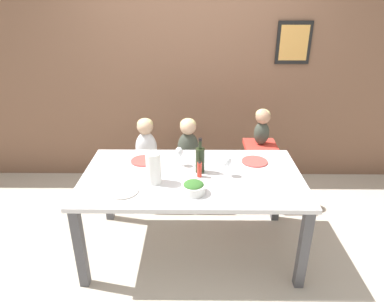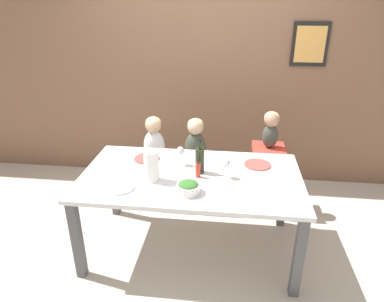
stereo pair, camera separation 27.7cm
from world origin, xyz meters
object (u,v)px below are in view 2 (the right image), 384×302
at_px(paper_towel_roll, 152,166).
at_px(wine_glass_far, 181,152).
at_px(dinner_plate_back_left, 147,158).
at_px(chair_far_left, 155,167).
at_px(wine_bottle, 200,160).
at_px(person_child_left, 154,139).
at_px(dinner_plate_front_left, 120,187).
at_px(dinner_plate_back_right, 257,165).
at_px(chair_right_highchair, 267,161).
at_px(person_baby_right, 271,127).
at_px(chair_far_center, 195,170).
at_px(person_child_center, 195,140).
at_px(wine_glass_near, 226,164).
at_px(salad_bowl_large, 188,187).

relative_size(paper_towel_roll, wine_glass_far, 1.48).
bearing_deg(dinner_plate_back_left, chair_far_left, 95.56).
distance_m(wine_bottle, dinner_plate_back_left, 0.54).
relative_size(person_child_left, dinner_plate_front_left, 2.14).
height_order(wine_bottle, dinner_plate_back_right, wine_bottle).
bearing_deg(chair_right_highchair, wine_bottle, -132.08).
bearing_deg(dinner_plate_back_right, wine_glass_far, -174.33).
distance_m(wine_bottle, dinner_plate_back_right, 0.53).
bearing_deg(chair_right_highchair, person_baby_right, 90.00).
distance_m(dinner_plate_back_left, dinner_plate_back_right, 0.97).
distance_m(paper_towel_roll, wine_glass_far, 0.35).
relative_size(chair_right_highchair, dinner_plate_front_left, 3.04).
bearing_deg(dinner_plate_back_right, dinner_plate_front_left, -154.26).
height_order(chair_far_left, chair_right_highchair, chair_right_highchair).
bearing_deg(wine_bottle, paper_towel_roll, -153.60).
bearing_deg(wine_bottle, person_child_left, 127.86).
relative_size(chair_far_center, chair_right_highchair, 0.69).
xyz_separation_m(chair_far_center, wine_glass_far, (-0.06, -0.57, 0.46)).
xyz_separation_m(chair_right_highchair, person_child_center, (-0.74, 0.00, 0.19)).
height_order(wine_bottle, wine_glass_near, wine_bottle).
bearing_deg(person_child_center, chair_far_center, -90.00).
bearing_deg(person_child_left, chair_far_center, -0.18).
bearing_deg(chair_far_left, person_baby_right, 0.09).
relative_size(chair_right_highchair, dinner_plate_back_right, 3.04).
bearing_deg(chair_far_left, dinner_plate_back_right, -26.47).
xyz_separation_m(chair_far_left, wine_bottle, (0.54, -0.69, 0.46)).
height_order(chair_far_center, person_child_left, person_child_left).
bearing_deg(chair_far_left, wine_glass_far, -57.58).
height_order(person_child_left, dinner_plate_back_right, person_child_left).
bearing_deg(paper_towel_roll, chair_far_center, 74.14).
xyz_separation_m(wine_glass_far, salad_bowl_large, (0.12, -0.45, -0.07)).
bearing_deg(dinner_plate_back_left, chair_right_highchair, 24.14).
height_order(chair_far_center, paper_towel_roll, paper_towel_roll).
bearing_deg(wine_glass_far, salad_bowl_large, -74.55).
distance_m(person_baby_right, wine_glass_far, 0.99).
bearing_deg(wine_glass_far, wine_bottle, -34.26).
height_order(person_child_center, dinner_plate_front_left, person_child_center).
bearing_deg(chair_far_left, salad_bowl_large, -64.48).
height_order(chair_right_highchair, person_child_left, person_child_left).
xyz_separation_m(person_child_center, wine_glass_far, (-0.06, -0.57, 0.13)).
bearing_deg(person_baby_right, dinner_plate_back_left, -155.79).
bearing_deg(salad_bowl_large, chair_far_left, 115.52).
xyz_separation_m(wine_glass_near, dinner_plate_front_left, (-0.79, -0.26, -0.11)).
height_order(dinner_plate_front_left, dinner_plate_back_left, same).
distance_m(person_child_center, wine_glass_far, 0.59).
distance_m(person_child_center, wine_glass_near, 0.83).
bearing_deg(wine_glass_near, wine_glass_far, 155.00).
bearing_deg(dinner_plate_back_right, person_child_center, 139.26).
bearing_deg(salad_bowl_large, chair_right_highchair, 56.53).
height_order(chair_far_center, person_baby_right, person_baby_right).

